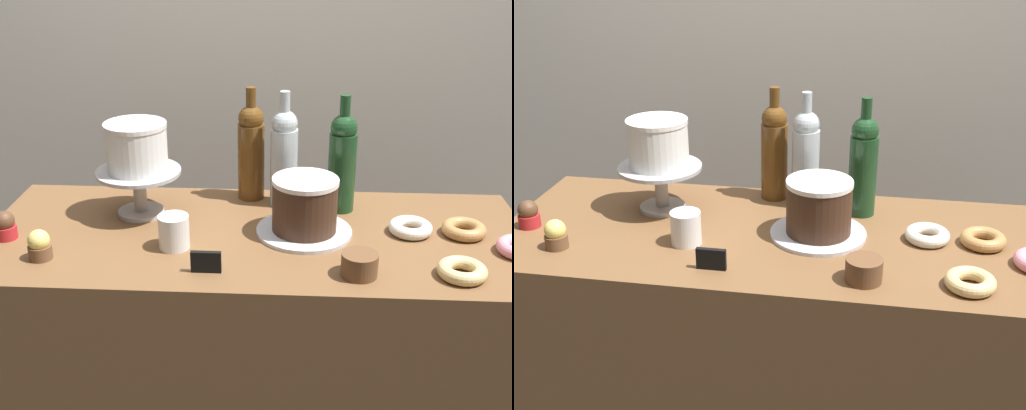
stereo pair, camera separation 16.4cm
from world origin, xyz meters
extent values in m
cube|color=silver|center=(0.00, 0.87, 1.30)|extent=(6.00, 0.05, 2.60)
cube|color=brown|center=(0.00, 0.00, 0.44)|extent=(1.41, 0.60, 0.88)
cylinder|color=#B2B2B7|center=(-0.32, 0.10, 0.89)|extent=(0.13, 0.13, 0.01)
cylinder|color=#B2B2B7|center=(-0.32, 0.10, 0.95)|extent=(0.04, 0.04, 0.11)
cylinder|color=#B2B2B7|center=(-0.32, 0.10, 1.00)|extent=(0.23, 0.23, 0.01)
cylinder|color=white|center=(-0.32, 0.10, 1.07)|extent=(0.16, 0.16, 0.12)
cylinder|color=white|center=(-0.32, 0.10, 1.13)|extent=(0.17, 0.17, 0.01)
cylinder|color=silver|center=(0.12, 0.01, 0.89)|extent=(0.25, 0.25, 0.01)
cylinder|color=#3D2619|center=(0.12, 0.01, 0.95)|extent=(0.17, 0.17, 0.13)
cylinder|color=white|center=(0.12, 0.01, 1.02)|extent=(0.17, 0.17, 0.01)
cylinder|color=#B2BCC1|center=(0.07, 0.20, 0.99)|extent=(0.08, 0.08, 0.22)
sphere|color=#B2BCC1|center=(0.07, 0.20, 1.12)|extent=(0.07, 0.07, 0.07)
cylinder|color=#B2BCC1|center=(0.07, 0.20, 1.17)|extent=(0.03, 0.03, 0.08)
cylinder|color=#5B3814|center=(-0.03, 0.24, 0.99)|extent=(0.08, 0.08, 0.22)
sphere|color=#5B3814|center=(-0.03, 0.24, 1.12)|extent=(0.07, 0.07, 0.07)
cylinder|color=#5B3814|center=(-0.03, 0.24, 1.17)|extent=(0.03, 0.03, 0.08)
cylinder|color=#193D1E|center=(0.23, 0.17, 0.99)|extent=(0.08, 0.08, 0.22)
sphere|color=#193D1E|center=(0.23, 0.17, 1.12)|extent=(0.07, 0.07, 0.07)
cylinder|color=#193D1E|center=(0.23, 0.17, 1.17)|extent=(0.03, 0.03, 0.08)
cylinder|color=brown|center=(-0.51, -0.17, 0.90)|extent=(0.06, 0.06, 0.03)
sphere|color=#EFDB6B|center=(-0.51, -0.17, 0.93)|extent=(0.05, 0.05, 0.05)
cylinder|color=red|center=(-0.63, -0.06, 0.90)|extent=(0.06, 0.06, 0.03)
sphere|color=brown|center=(-0.63, -0.06, 0.93)|extent=(0.05, 0.05, 0.05)
torus|color=#E0C17F|center=(0.48, -0.20, 0.90)|extent=(0.11, 0.11, 0.03)
torus|color=silver|center=(0.40, 0.02, 0.90)|extent=(0.11, 0.11, 0.03)
torus|color=#B27F47|center=(0.53, 0.02, 0.90)|extent=(0.11, 0.11, 0.03)
cylinder|color=brown|center=(0.25, -0.20, 0.89)|extent=(0.08, 0.08, 0.01)
cylinder|color=brown|center=(0.25, -0.20, 0.90)|extent=(0.08, 0.08, 0.01)
cylinder|color=brown|center=(0.25, -0.20, 0.91)|extent=(0.08, 0.08, 0.01)
cylinder|color=brown|center=(0.25, -0.20, 0.92)|extent=(0.08, 0.08, 0.01)
cylinder|color=brown|center=(0.25, -0.20, 0.93)|extent=(0.08, 0.08, 0.01)
cube|color=black|center=(-0.10, -0.21, 0.91)|extent=(0.07, 0.01, 0.05)
cylinder|color=white|center=(-0.20, -0.09, 0.92)|extent=(0.08, 0.08, 0.08)
camera|label=1|loc=(0.09, -1.50, 1.62)|focal=45.45mm
camera|label=2|loc=(0.25, -1.48, 1.62)|focal=45.45mm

